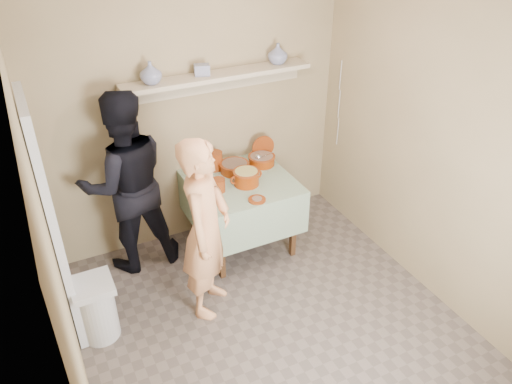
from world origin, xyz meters
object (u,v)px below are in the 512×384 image
serving_table (241,191)px  cazuela_rice (246,176)px  person_helper (126,183)px  person_cook (206,229)px  trash_bin (97,309)px

serving_table → cazuela_rice: size_ratio=2.95×
serving_table → person_helper: bearing=167.7°
person_cook → serving_table: bearing=-4.9°
serving_table → cazuela_rice: (0.02, -0.09, 0.20)m
person_helper → serving_table: person_helper is taller
person_cook → cazuela_rice: 0.85m
person_helper → trash_bin: person_helper is taller
serving_table → trash_bin: (-1.56, -0.60, -0.36)m
person_cook → cazuela_rice: bearing=-9.8°
person_helper → serving_table: (1.04, -0.23, -0.24)m
person_cook → cazuela_rice: size_ratio=4.90×
person_cook → trash_bin: person_cook is taller
trash_bin → serving_table: bearing=21.0°
cazuela_rice → person_cook: bearing=-137.9°
person_cook → person_helper: bearing=63.5°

